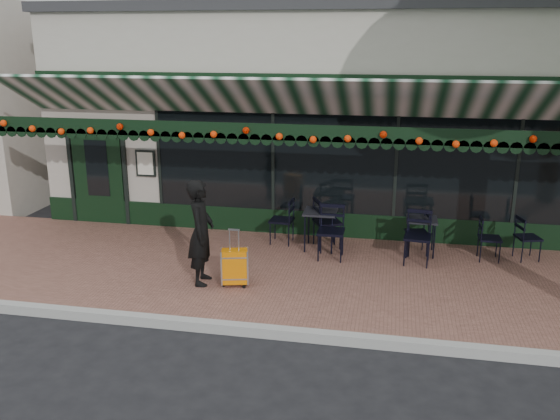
% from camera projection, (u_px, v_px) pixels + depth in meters
% --- Properties ---
extents(ground, '(80.00, 80.00, 0.00)m').
position_uv_depth(ground, '(286.00, 335.00, 8.29)').
color(ground, black).
rests_on(ground, ground).
extents(sidewalk, '(18.00, 4.00, 0.15)m').
position_uv_depth(sidewalk, '(307.00, 276.00, 10.15)').
color(sidewalk, brown).
rests_on(sidewalk, ground).
extents(curb, '(18.00, 0.16, 0.15)m').
position_uv_depth(curb, '(285.00, 333.00, 8.19)').
color(curb, '#9E9E99').
rests_on(curb, ground).
extents(restaurant_building, '(12.00, 9.60, 4.50)m').
position_uv_depth(restaurant_building, '(342.00, 108.00, 15.03)').
color(restaurant_building, '#A39A8D').
rests_on(restaurant_building, ground).
extents(woman, '(0.49, 0.67, 1.72)m').
position_uv_depth(woman, '(201.00, 232.00, 9.47)').
color(woman, black).
rests_on(woman, sidewalk).
extents(suitcase, '(0.46, 0.32, 0.95)m').
position_uv_depth(suitcase, '(235.00, 267.00, 9.50)').
color(suitcase, orange).
rests_on(suitcase, sidewalk).
extents(cafe_table_a, '(0.55, 0.55, 0.68)m').
position_uv_depth(cafe_table_a, '(422.00, 222.00, 10.83)').
color(cafe_table_a, black).
rests_on(cafe_table_a, sidewalk).
extents(cafe_table_b, '(0.61, 0.61, 0.75)m').
position_uv_depth(cafe_table_b, '(320.00, 215.00, 11.07)').
color(cafe_table_b, black).
rests_on(cafe_table_b, sidewalk).
extents(chair_a_left, '(0.47, 0.47, 0.80)m').
position_uv_depth(chair_a_left, '(417.00, 233.00, 10.90)').
color(chair_a_left, black).
rests_on(chair_a_left, sidewalk).
extents(chair_a_right, '(0.40, 0.40, 0.80)m').
position_uv_depth(chair_a_right, '(490.00, 239.00, 10.58)').
color(chair_a_right, black).
rests_on(chair_a_right, sidewalk).
extents(chair_a_front, '(0.52, 0.52, 0.96)m').
position_uv_depth(chair_a_front, '(418.00, 238.00, 10.39)').
color(chair_a_front, black).
rests_on(chair_a_front, sidewalk).
extents(chair_a_extra, '(0.50, 0.50, 0.81)m').
position_uv_depth(chair_a_extra, '(528.00, 238.00, 10.61)').
color(chair_a_extra, black).
rests_on(chair_a_extra, sidewalk).
extents(chair_b_left, '(0.47, 0.47, 0.90)m').
position_uv_depth(chair_b_left, '(282.00, 221.00, 11.46)').
color(chair_b_left, black).
rests_on(chair_b_left, sidewalk).
extents(chair_b_right, '(0.65, 0.65, 0.98)m').
position_uv_depth(chair_b_right, '(327.00, 222.00, 11.22)').
color(chair_b_right, black).
rests_on(chair_b_right, sidewalk).
extents(chair_b_front, '(0.50, 0.50, 0.99)m').
position_uv_depth(chair_b_front, '(331.00, 232.00, 10.64)').
color(chair_b_front, black).
rests_on(chair_b_front, sidewalk).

